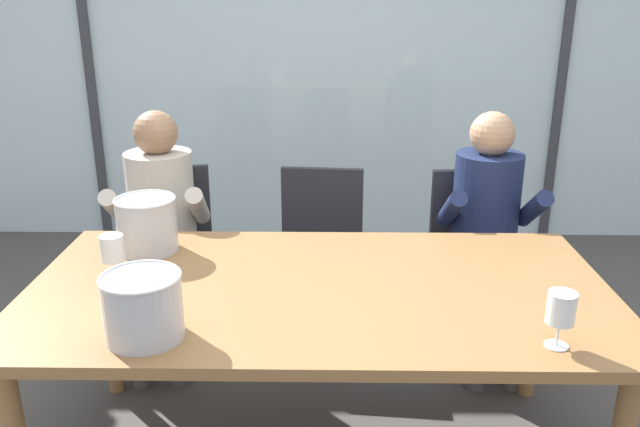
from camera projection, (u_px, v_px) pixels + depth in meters
name	position (u px, v px, depth m)	size (l,w,h in m)	color
ground	(322.00, 329.00, 3.46)	(14.00, 14.00, 0.00)	#4C4742
window_glass_panel	(325.00, 57.00, 4.41)	(7.27, 0.03, 2.60)	silver
window_mullion_left	(88.00, 57.00, 4.42)	(0.06, 0.06, 2.60)	#38383D
window_mullion_right	(564.00, 58.00, 4.37)	(0.06, 0.06, 2.60)	#38383D
hillside_vineyard	(327.00, 73.00, 8.16)	(13.27, 2.40, 1.49)	#568942
dining_table	(318.00, 303.00, 2.30)	(2.07, 1.07, 0.74)	olive
chair_near_curtain	(170.00, 241.00, 3.28)	(0.49, 0.49, 0.89)	#232328
chair_left_of_center	(321.00, 244.00, 3.24)	(0.48, 0.48, 0.89)	#232328
chair_center	(475.00, 246.00, 3.21)	(0.47, 0.47, 0.89)	#232328
person_beige_jumper	(160.00, 220.00, 3.06)	(0.49, 0.63, 1.21)	#B7AD9E
person_navy_polo	(489.00, 222.00, 3.04)	(0.46, 0.61, 1.21)	#192347
ice_bucket_primary	(147.00, 224.00, 2.55)	(0.24, 0.24, 0.22)	#B7B7BC
ice_bucket_secondary	(143.00, 305.00, 1.90)	(0.24, 0.24, 0.20)	#B7B7BC
wine_glass_by_left_taster	(561.00, 310.00, 1.85)	(0.08, 0.08, 0.17)	silver
wine_glass_near_bucket	(112.00, 249.00, 2.27)	(0.08, 0.08, 0.17)	silver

